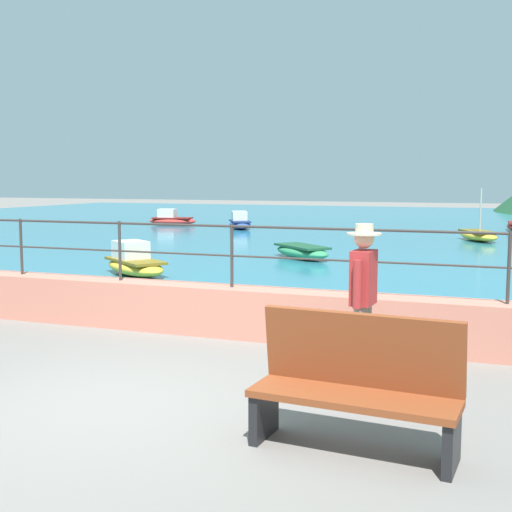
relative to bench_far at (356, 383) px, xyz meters
The scene contains 11 objects.
ground_plane 2.60m from the bench_far, behind, with size 120.00×120.00×0.00m, color slate.
promenade_wall 4.24m from the bench_far, 126.70° to the left, with size 20.00×0.56×0.70m, color tan.
railing 4.30m from the bench_far, 126.70° to the left, with size 18.44×0.04×0.90m.
lake_water 26.16m from the bench_far, 95.55° to the left, with size 64.00×44.32×0.06m, color teal.
bench_far is the anchor object (origin of this frame).
person_walking 1.96m from the bench_far, 100.17° to the left, with size 0.38×0.57×1.75m.
boat_0 10.42m from the bench_far, 130.89° to the left, with size 2.39×2.08×0.76m.
boat_1 12.98m from the bench_far, 108.71° to the left, with size 2.30×2.22×0.36m.
boat_2 19.52m from the bench_far, 89.51° to the left, with size 1.81×2.46×1.86m.
boat_4 26.93m from the bench_far, 121.05° to the left, with size 2.42×1.27×0.76m.
boat_5 24.14m from the bench_far, 114.32° to the left, with size 1.90×2.45×0.76m.
Camera 1 is at (3.64, -5.49, 2.23)m, focal length 46.96 mm.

